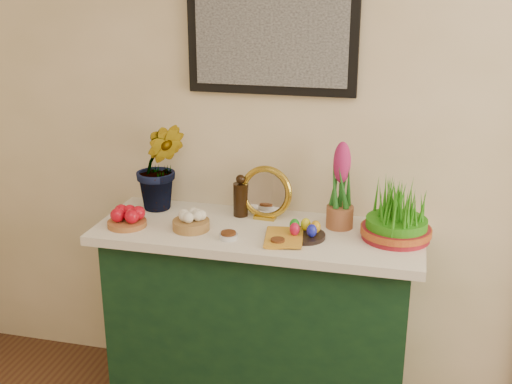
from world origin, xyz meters
TOP-DOWN VIEW (x-y plane):
  - room at (0.06, 0.11)m, footprint 4.50×4.54m
  - sideboard at (-0.40, 2.00)m, footprint 1.30×0.45m
  - tablecloth at (-0.40, 2.00)m, footprint 1.40×0.55m
  - hyacinth_green at (-0.89, 2.13)m, footprint 0.33×0.30m
  - apple_bowl at (-0.96, 1.89)m, footprint 0.22×0.22m
  - garlic_basket at (-0.67, 1.92)m, footprint 0.17×0.17m
  - vinegar_cruet at (-0.51, 2.13)m, footprint 0.07×0.07m
  - mirror at (-0.39, 2.13)m, footprint 0.24×0.08m
  - book at (-0.34, 1.89)m, footprint 0.17×0.22m
  - spice_dish_left at (-0.49, 1.86)m, footprint 0.08×0.08m
  - spice_dish_right at (-0.28, 1.84)m, footprint 0.07×0.07m
  - egg_plate at (-0.19, 1.95)m, footprint 0.21×0.21m
  - hyacinth_pink at (-0.06, 2.10)m, footprint 0.12×0.12m
  - wheatgrass_sabzeh at (0.18, 2.03)m, footprint 0.29×0.29m

SIDE VIEW (x-z plane):
  - sideboard at x=-0.40m, z-range 0.00..0.85m
  - tablecloth at x=-0.40m, z-range 0.85..0.89m
  - spice_dish_right at x=-0.28m, z-range 0.89..0.92m
  - spice_dish_left at x=-0.49m, z-range 0.89..0.92m
  - book at x=-0.34m, z-range 0.89..0.92m
  - egg_plate at x=-0.19m, z-range 0.88..0.95m
  - apple_bowl at x=-0.96m, z-range 0.88..0.97m
  - garlic_basket at x=-0.67m, z-range 0.88..0.97m
  - vinegar_cruet at x=-0.51m, z-range 0.88..1.07m
  - wheatgrass_sabzeh at x=0.18m, z-range 0.88..1.11m
  - mirror at x=-0.39m, z-range 0.89..1.13m
  - hyacinth_pink at x=-0.06m, z-range 0.87..1.25m
  - hyacinth_green at x=-0.89m, z-range 0.89..1.43m
  - room at x=0.06m, z-range 0.34..3.06m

